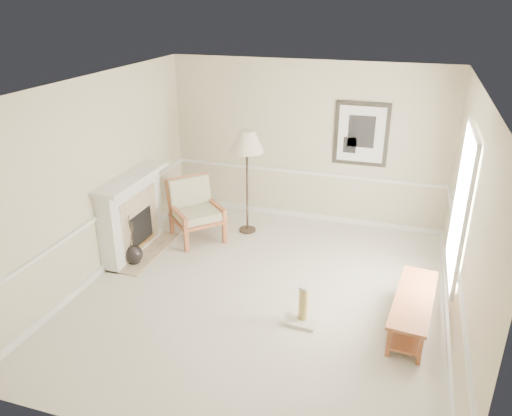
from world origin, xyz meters
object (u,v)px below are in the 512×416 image
at_px(floor_vase, 134,255).
at_px(bench, 413,307).
at_px(armchair, 194,207).
at_px(floor_lamp, 247,144).
at_px(scratching_post, 303,310).

distance_m(floor_vase, bench, 4.21).
bearing_deg(armchair, floor_lamp, -15.03).
relative_size(floor_lamp, bench, 1.17).
distance_m(floor_vase, floor_lamp, 2.57).
xyz_separation_m(floor_lamp, scratching_post, (1.53, -2.34, -1.43)).
relative_size(bench, scratching_post, 2.91).
height_order(floor_vase, bench, floor_vase).
distance_m(floor_vase, scratching_post, 2.93).
bearing_deg(floor_lamp, armchair, -148.97).
bearing_deg(scratching_post, bench, 13.55).
bearing_deg(scratching_post, floor_lamp, 123.31).
distance_m(armchair, bench, 3.98).
bearing_deg(armchair, bench, -68.78).
xyz_separation_m(floor_vase, bench, (4.19, -0.35, 0.13)).
relative_size(floor_vase, bench, 0.54).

